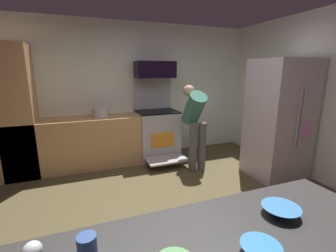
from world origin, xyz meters
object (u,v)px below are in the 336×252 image
microwave (155,70)px  wine_glass_near (33,252)px  person_cook (195,121)px  refrigerator (279,120)px  mixing_bowl_prep (281,211)px  stock_pot (101,112)px  oven_range (157,133)px  mug_coffee (87,246)px  mixing_bowl_large (260,250)px

microwave → wine_glass_near: 3.84m
person_cook → wine_glass_near: size_ratio=8.76×
microwave → refrigerator: (1.57, -1.55, -0.78)m
mixing_bowl_prep → stock_pot: size_ratio=0.73×
person_cook → wine_glass_near: bearing=-128.1°
refrigerator → wine_glass_near: size_ratio=11.28×
microwave → wine_glass_near: (-1.59, -3.42, -0.70)m
refrigerator → mixing_bowl_prep: 2.70m
refrigerator → wine_glass_near: refrigerator is taller
stock_pot → refrigerator: bearing=-29.3°
microwave → oven_range: bearing=-90.0°
stock_pot → person_cook: bearing=-26.0°
oven_range → mug_coffee: 3.59m
oven_range → mixing_bowl_prep: (-0.36, -3.35, 0.41)m
microwave → stock_pot: microwave is taller
refrigerator → person_cook: (-1.12, 0.74, -0.08)m
microwave → mixing_bowl_large: 3.79m
microwave → mixing_bowl_prep: bearing=-96.0°
refrigerator → mixing_bowl_large: (-2.26, -2.09, -0.01)m
mixing_bowl_prep → wine_glass_near: size_ratio=1.28×
mixing_bowl_prep → mug_coffee: 1.04m
mixing_bowl_prep → microwave: bearing=84.0°
person_cook → mug_coffee: size_ratio=14.19×
mixing_bowl_large → wine_glass_near: (-0.91, 0.22, 0.10)m
mixing_bowl_prep → mug_coffee: size_ratio=2.08×
mug_coffee → wine_glass_near: bearing=-165.9°
mixing_bowl_large → mug_coffee: bearing=159.7°
person_cook → wine_glass_near: person_cook is taller
oven_range → person_cook: oven_range is taller
oven_range → refrigerator: refrigerator is taller
microwave → person_cook: 1.26m
microwave → mixing_bowl_prep: microwave is taller
microwave → person_cook: microwave is taller
microwave → stock_pot: (-1.05, -0.08, -0.74)m
mixing_bowl_large → stock_pot: (-0.37, 3.56, 0.05)m
person_cook → mixing_bowl_prep: (-0.81, -2.63, 0.06)m
refrigerator → mixing_bowl_prep: bearing=-135.6°
microwave → wine_glass_near: bearing=-115.0°
mixing_bowl_prep → refrigerator: bearing=44.4°
microwave → mixing_bowl_large: bearing=-100.6°
mixing_bowl_large → stock_pot: size_ratio=0.62×
mixing_bowl_large → mug_coffee: (-0.72, 0.27, 0.03)m
mug_coffee → stock_pot: size_ratio=0.35×
oven_range → mixing_bowl_large: oven_range is taller
refrigerator → mixing_bowl_large: refrigerator is taller
stock_pot → microwave: bearing=4.4°
refrigerator → person_cook: 1.35m
microwave → refrigerator: refrigerator is taller
stock_pot → wine_glass_near: bearing=-99.3°
person_cook → mixing_bowl_prep: size_ratio=6.83×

